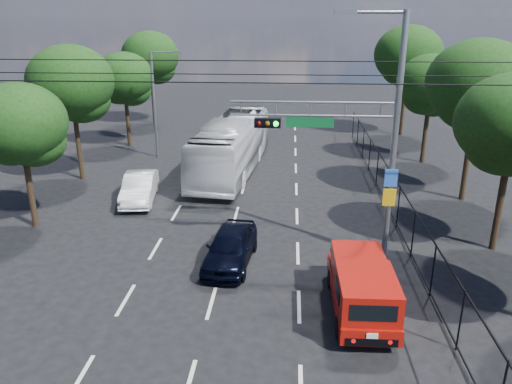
# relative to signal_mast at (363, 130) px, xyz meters

# --- Properties ---
(lane_markings) EXTENTS (6.12, 38.00, 0.01)m
(lane_markings) POSITION_rel_signal_mast_xyz_m (-5.28, 6.01, -5.24)
(lane_markings) COLOR beige
(lane_markings) RESTS_ON ground
(signal_mast) EXTENTS (6.43, 0.39, 9.50)m
(signal_mast) POSITION_rel_signal_mast_xyz_m (0.00, 0.00, 0.00)
(signal_mast) COLOR slate
(signal_mast) RESTS_ON ground
(streetlight_left) EXTENTS (2.09, 0.22, 7.08)m
(streetlight_left) POSITION_rel_signal_mast_xyz_m (-11.62, 14.01, -1.30)
(streetlight_left) COLOR slate
(streetlight_left) RESTS_ON ground
(utility_wires) EXTENTS (22.00, 5.04, 0.74)m
(utility_wires) POSITION_rel_signal_mast_xyz_m (-5.28, 0.84, 1.99)
(utility_wires) COLOR black
(utility_wires) RESTS_ON ground
(fence_right) EXTENTS (0.06, 34.03, 2.00)m
(fence_right) POSITION_rel_signal_mast_xyz_m (2.32, 4.18, -4.21)
(fence_right) COLOR black
(fence_right) RESTS_ON ground
(tree_right_c) EXTENTS (5.10, 5.10, 8.29)m
(tree_right_c) POSITION_rel_signal_mast_xyz_m (6.53, 7.03, 0.49)
(tree_right_c) COLOR black
(tree_right_c) RESTS_ON ground
(tree_right_d) EXTENTS (4.32, 4.32, 7.02)m
(tree_right_d) POSITION_rel_signal_mast_xyz_m (6.13, 14.03, -0.39)
(tree_right_d) COLOR black
(tree_right_d) RESTS_ON ground
(tree_right_e) EXTENTS (5.28, 5.28, 8.58)m
(tree_right_e) POSITION_rel_signal_mast_xyz_m (6.33, 22.03, 0.69)
(tree_right_e) COLOR black
(tree_right_e) RESTS_ON ground
(tree_left_b) EXTENTS (4.08, 4.08, 6.63)m
(tree_left_b) POSITION_rel_signal_mast_xyz_m (-14.47, 2.03, -0.66)
(tree_left_b) COLOR black
(tree_left_b) RESTS_ON ground
(tree_left_c) EXTENTS (4.80, 4.80, 7.80)m
(tree_left_c) POSITION_rel_signal_mast_xyz_m (-15.07, 9.03, 0.15)
(tree_left_c) COLOR black
(tree_left_c) RESTS_ON ground
(tree_left_d) EXTENTS (4.20, 4.20, 6.83)m
(tree_left_d) POSITION_rel_signal_mast_xyz_m (-14.67, 17.03, -0.52)
(tree_left_d) COLOR black
(tree_left_d) RESTS_ON ground
(tree_left_e) EXTENTS (4.92, 4.92, 7.99)m
(tree_left_e) POSITION_rel_signal_mast_xyz_m (-14.87, 25.03, 0.29)
(tree_left_e) COLOR black
(tree_left_e) RESTS_ON ground
(red_pickup) EXTENTS (1.90, 4.98, 1.84)m
(red_pickup) POSITION_rel_signal_mast_xyz_m (-0.28, -4.19, -4.26)
(red_pickup) COLOR black
(red_pickup) RESTS_ON ground
(navy_hatchback) EXTENTS (2.10, 4.37, 1.44)m
(navy_hatchback) POSITION_rel_signal_mast_xyz_m (-4.96, -1.04, -4.52)
(navy_hatchback) COLOR black
(navy_hatchback) RESTS_ON ground
(white_bus) EXTENTS (4.00, 12.17, 3.33)m
(white_bus) POSITION_rel_signal_mast_xyz_m (-6.28, 11.13, -3.58)
(white_bus) COLOR silver
(white_bus) RESTS_ON ground
(white_van) EXTENTS (2.11, 4.54, 1.44)m
(white_van) POSITION_rel_signal_mast_xyz_m (-10.55, 5.61, -4.52)
(white_van) COLOR white
(white_van) RESTS_ON ground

